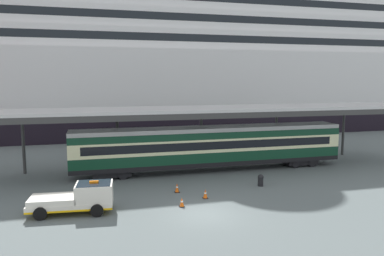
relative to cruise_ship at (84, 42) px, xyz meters
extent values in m
plane|color=#576162|center=(7.56, -44.98, -14.58)|extent=(400.00, 400.00, 0.00)
cube|color=black|center=(-0.08, 0.01, -12.67)|extent=(178.46, 30.48, 3.81)
cube|color=silver|center=(-0.08, 0.01, -6.33)|extent=(178.46, 30.48, 8.88)
cube|color=silver|center=(-0.08, 0.01, -0.43)|extent=(164.19, 28.04, 2.93)
cube|color=black|center=(-0.08, -13.96, -0.28)|extent=(157.05, 0.12, 1.06)
cube|color=silver|center=(-0.08, 0.01, 2.51)|extent=(157.62, 26.92, 2.93)
cube|color=black|center=(-0.08, -13.40, 2.65)|extent=(150.77, 0.12, 1.06)
cube|color=silver|center=(-0.08, 0.01, 5.44)|extent=(151.05, 25.80, 2.93)
cube|color=#BDBDBD|center=(11.43, -33.54, -8.84)|extent=(41.42, 6.25, 0.25)
cube|color=#363636|center=(11.43, -36.57, -9.21)|extent=(41.42, 0.20, 0.50)
cylinder|color=#363636|center=(-5.14, -30.82, -11.77)|extent=(0.28, 0.28, 5.61)
cylinder|color=#363636|center=(3.14, -30.82, -11.77)|extent=(0.28, 0.28, 5.61)
cylinder|color=#363636|center=(11.43, -30.82, -11.77)|extent=(0.28, 0.28, 5.61)
cylinder|color=#363636|center=(19.71, -30.82, -11.77)|extent=(0.28, 0.28, 5.61)
cylinder|color=#363636|center=(28.00, -30.82, -11.77)|extent=(0.28, 0.28, 5.61)
cube|color=black|center=(11.43, -34.04, -13.73)|extent=(25.19, 2.80, 0.40)
cube|color=#0F3823|center=(11.43, -34.04, -13.08)|extent=(25.19, 2.80, 0.90)
cube|color=beige|center=(11.43, -34.04, -12.03)|extent=(25.19, 2.80, 1.20)
cube|color=black|center=(11.43, -35.41, -11.98)|extent=(23.18, 0.08, 0.72)
cube|color=#0F3823|center=(11.43, -34.04, -11.13)|extent=(25.19, 2.80, 0.60)
cube|color=#B1B1B1|center=(11.43, -34.04, -10.65)|extent=(25.19, 2.69, 0.36)
cube|color=black|center=(2.36, -34.04, -14.13)|extent=(3.20, 2.35, 0.50)
cylinder|color=black|center=(1.46, -35.22, -14.16)|extent=(0.84, 0.12, 0.84)
cylinder|color=black|center=(3.26, -35.22, -14.16)|extent=(0.84, 0.12, 0.84)
cube|color=black|center=(20.50, -34.04, -14.13)|extent=(3.20, 2.35, 0.50)
cylinder|color=black|center=(19.60, -35.22, -14.16)|extent=(0.84, 0.12, 0.84)
cylinder|color=black|center=(21.40, -35.22, -14.16)|extent=(0.84, 0.12, 0.84)
cube|color=silver|center=(-0.60, -42.44, -14.00)|extent=(5.36, 2.46, 0.36)
cube|color=#F2B20C|center=(-0.60, -42.44, -14.13)|extent=(5.36, 2.48, 0.12)
cube|color=silver|center=(0.85, -42.57, -13.27)|extent=(2.45, 2.12, 1.10)
cube|color=#19232D|center=(0.85, -42.57, -12.92)|extent=(2.24, 2.02, 0.44)
cube|color=orange|center=(0.85, -42.57, -12.64)|extent=(0.58, 0.25, 0.16)
cube|color=silver|center=(-1.64, -42.35, -13.64)|extent=(3.07, 2.18, 0.36)
cylinder|color=black|center=(1.15, -41.60, -14.18)|extent=(0.82, 0.32, 0.80)
cylinder|color=black|center=(0.96, -43.59, -14.18)|extent=(0.82, 0.32, 0.80)
cylinder|color=black|center=(-2.17, -41.30, -14.18)|extent=(0.82, 0.32, 0.80)
cylinder|color=black|center=(-2.35, -43.29, -14.18)|extent=(0.82, 0.32, 0.80)
cube|color=black|center=(6.47, -43.15, -14.56)|extent=(0.36, 0.36, 0.04)
cone|color=#EA590F|center=(6.47, -43.15, -14.24)|extent=(0.30, 0.30, 0.59)
cylinder|color=white|center=(6.47, -43.15, -14.21)|extent=(0.17, 0.17, 0.08)
cube|color=black|center=(8.50, -41.84, -14.56)|extent=(0.36, 0.36, 0.04)
cone|color=#EA590F|center=(8.50, -41.84, -14.22)|extent=(0.30, 0.30, 0.64)
cylinder|color=white|center=(8.50, -41.84, -14.18)|extent=(0.17, 0.17, 0.09)
cube|color=black|center=(6.86, -39.91, -14.56)|extent=(0.36, 0.36, 0.04)
cone|color=#EA590F|center=(6.86, -39.91, -14.20)|extent=(0.30, 0.30, 0.68)
cylinder|color=white|center=(6.86, -39.91, -14.16)|extent=(0.17, 0.17, 0.09)
cylinder|color=black|center=(13.66, -39.98, -14.23)|extent=(0.44, 0.44, 0.70)
sphere|color=black|center=(13.66, -39.98, -13.86)|extent=(0.48, 0.48, 0.48)
camera|label=1|loc=(0.86, -66.74, -6.14)|focal=35.25mm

